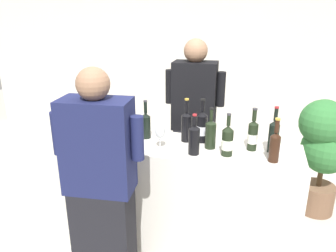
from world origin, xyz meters
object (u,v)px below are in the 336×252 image
wine_bottle_0 (129,122)px  wine_bottle_7 (92,117)px  wine_bottle_2 (253,135)px  wine_bottle_6 (194,139)px  wine_glass (160,132)px  potted_shrub (327,143)px  person_server (194,132)px  person_guest (102,196)px  wine_bottle_5 (275,145)px  wine_bottle_1 (146,124)px  wine_bottle_9 (186,126)px  ice_bucket (98,125)px  wine_bottle_10 (227,141)px  wine_bottle_4 (211,133)px  wine_bottle_8 (202,126)px  wine_bottle_3 (274,135)px

wine_bottle_0 → wine_bottle_7: bearing=178.0°
wine_bottle_2 → wine_bottle_6: 0.45m
wine_bottle_7 → wine_glass: (0.68, -0.21, 0.01)m
wine_bottle_0 → potted_shrub: size_ratio=0.28×
person_server → potted_shrub: 1.28m
potted_shrub → wine_bottle_2: bearing=-130.0°
person_guest → person_server: bearing=73.6°
wine_glass → wine_bottle_5: bearing=0.9°
wine_bottle_1 → person_server: 0.67m
wine_bottle_5 → wine_bottle_9: bearing=163.0°
wine_glass → ice_bucket: (-0.54, 0.06, -0.02)m
wine_bottle_6 → wine_bottle_10: bearing=10.6°
wine_bottle_7 → wine_bottle_1: bearing=-1.2°
wine_bottle_6 → wine_bottle_1: bearing=154.8°
wine_bottle_1 → wine_bottle_4: (0.55, -0.07, 0.00)m
person_server → potted_shrub: person_server is taller
wine_bottle_1 → wine_bottle_4: bearing=-6.9°
wine_bottle_10 → person_server: bearing=118.5°
wine_bottle_7 → potted_shrub: wine_bottle_7 is taller
wine_bottle_1 → potted_shrub: bearing=27.5°
wine_bottle_0 → potted_shrub: (1.69, 0.81, -0.32)m
wine_bottle_6 → wine_bottle_9: size_ratio=0.87×
person_server → wine_bottle_0: bearing=-128.1°
wine_bottle_4 → potted_shrub: (1.00, 0.87, -0.32)m
potted_shrub → wine_glass: bearing=-143.7°
wine_glass → wine_bottle_8: bearing=40.7°
wine_bottle_8 → wine_glass: bearing=-139.3°
wine_bottle_5 → wine_bottle_7: size_ratio=0.91×
wine_bottle_7 → person_guest: (0.43, -0.70, -0.29)m
wine_bottle_7 → ice_bucket: 0.20m
wine_bottle_4 → wine_bottle_9: (-0.21, 0.09, 0.01)m
wine_bottle_4 → potted_shrub: size_ratio=0.27×
wine_bottle_6 → ice_bucket: size_ratio=1.27×
wine_bottle_8 → wine_bottle_9: size_ratio=1.01×
wine_bottle_7 → wine_bottle_10: (1.18, -0.18, -0.02)m
ice_bucket → wine_bottle_1: bearing=21.0°
wine_bottle_8 → wine_bottle_2: bearing=-8.3°
wine_bottle_6 → wine_bottle_5: bearing=2.8°
person_server → person_guest: 1.30m
wine_bottle_5 → potted_shrub: size_ratio=0.26×
wine_bottle_4 → wine_glass: (-0.36, -0.13, 0.02)m
wine_bottle_6 → wine_bottle_3: bearing=19.6°
wine_bottle_0 → person_guest: person_guest is taller
wine_bottle_1 → potted_shrub: 1.77m
wine_bottle_4 → wine_bottle_9: wine_bottle_9 is taller
wine_bottle_2 → person_guest: (-0.93, -0.67, -0.28)m
wine_glass → wine_bottle_9: bearing=55.0°
wine_bottle_1 → ice_bucket: (-0.36, -0.14, 0.01)m
wine_bottle_4 → wine_bottle_10: wine_bottle_4 is taller
wine_bottle_8 → wine_bottle_10: bearing=-42.9°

